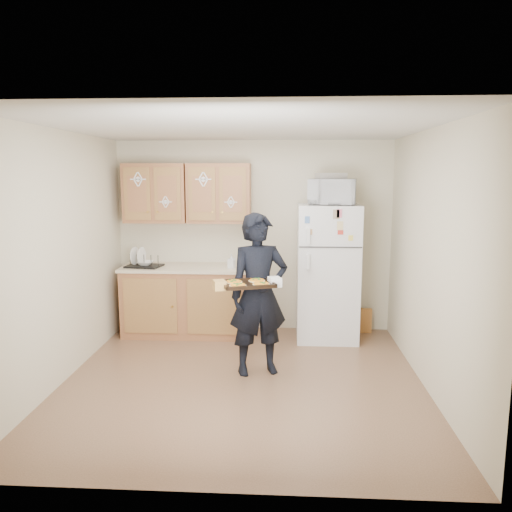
% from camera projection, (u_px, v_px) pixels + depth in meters
% --- Properties ---
extents(floor, '(3.60, 3.60, 0.00)m').
position_uv_depth(floor, '(243.00, 381.00, 5.04)').
color(floor, brown).
rests_on(floor, ground).
extents(ceiling, '(3.60, 3.60, 0.00)m').
position_uv_depth(ceiling, '(241.00, 127.00, 4.64)').
color(ceiling, silver).
rests_on(ceiling, wall_back).
extents(wall_back, '(3.60, 0.04, 2.50)m').
position_uv_depth(wall_back, '(254.00, 237.00, 6.61)').
color(wall_back, beige).
rests_on(wall_back, floor).
extents(wall_front, '(3.60, 0.04, 2.50)m').
position_uv_depth(wall_front, '(217.00, 308.00, 3.06)').
color(wall_front, beige).
rests_on(wall_front, floor).
extents(wall_left, '(0.04, 3.60, 2.50)m').
position_uv_depth(wall_left, '(61.00, 258.00, 4.94)').
color(wall_left, beige).
rests_on(wall_left, floor).
extents(wall_right, '(0.04, 3.60, 2.50)m').
position_uv_depth(wall_right, '(431.00, 261.00, 4.74)').
color(wall_right, beige).
rests_on(wall_right, floor).
extents(refrigerator, '(0.75, 0.70, 1.70)m').
position_uv_depth(refrigerator, '(327.00, 272.00, 6.26)').
color(refrigerator, silver).
rests_on(refrigerator, floor).
extents(base_cabinet, '(1.60, 0.60, 0.86)m').
position_uv_depth(base_cabinet, '(187.00, 302.00, 6.48)').
color(base_cabinet, brown).
rests_on(base_cabinet, floor).
extents(countertop, '(1.64, 0.64, 0.04)m').
position_uv_depth(countertop, '(186.00, 268.00, 6.40)').
color(countertop, beige).
rests_on(countertop, base_cabinet).
extents(upper_cab_left, '(0.80, 0.33, 0.75)m').
position_uv_depth(upper_cab_left, '(156.00, 193.00, 6.41)').
color(upper_cab_left, brown).
rests_on(upper_cab_left, wall_back).
extents(upper_cab_right, '(0.80, 0.33, 0.75)m').
position_uv_depth(upper_cab_right, '(219.00, 193.00, 6.36)').
color(upper_cab_right, brown).
rests_on(upper_cab_right, wall_back).
extents(cereal_box, '(0.20, 0.07, 0.32)m').
position_uv_depth(cereal_box, '(364.00, 321.00, 6.58)').
color(cereal_box, gold).
rests_on(cereal_box, floor).
extents(person, '(0.71, 0.58, 1.68)m').
position_uv_depth(person, '(259.00, 294.00, 5.14)').
color(person, black).
rests_on(person, floor).
extents(baking_tray, '(0.58, 0.50, 0.04)m').
position_uv_depth(baking_tray, '(247.00, 284.00, 4.84)').
color(baking_tray, black).
rests_on(baking_tray, person).
extents(pizza_front_left, '(0.16, 0.16, 0.02)m').
position_uv_depth(pizza_front_left, '(238.00, 285.00, 4.73)').
color(pizza_front_left, '#FFAA20').
rests_on(pizza_front_left, baking_tray).
extents(pizza_front_right, '(0.16, 0.16, 0.02)m').
position_uv_depth(pizza_front_right, '(261.00, 284.00, 4.79)').
color(pizza_front_right, '#FFAA20').
rests_on(pizza_front_right, baking_tray).
extents(pizza_back_left, '(0.16, 0.16, 0.02)m').
position_uv_depth(pizza_back_left, '(234.00, 282.00, 4.88)').
color(pizza_back_left, '#FFAA20').
rests_on(pizza_back_left, baking_tray).
extents(pizza_back_right, '(0.16, 0.16, 0.02)m').
position_uv_depth(pizza_back_right, '(257.00, 280.00, 4.94)').
color(pizza_back_right, '#FFAA20').
rests_on(pizza_back_right, baking_tray).
extents(microwave, '(0.62, 0.47, 0.31)m').
position_uv_depth(microwave, '(332.00, 192.00, 6.04)').
color(microwave, silver).
rests_on(microwave, refrigerator).
extents(foil_pan, '(0.38, 0.30, 0.07)m').
position_uv_depth(foil_pan, '(331.00, 176.00, 6.04)').
color(foil_pan, '#BABAC1').
rests_on(foil_pan, microwave).
extents(dish_rack, '(0.47, 0.39, 0.17)m').
position_uv_depth(dish_rack, '(144.00, 260.00, 6.35)').
color(dish_rack, black).
rests_on(dish_rack, countertop).
extents(bowl, '(0.23, 0.23, 0.05)m').
position_uv_depth(bowl, '(145.00, 263.00, 6.36)').
color(bowl, silver).
rests_on(bowl, dish_rack).
extents(soap_bottle, '(0.10, 0.10, 0.18)m').
position_uv_depth(soap_bottle, '(232.00, 261.00, 6.25)').
color(soap_bottle, silver).
rests_on(soap_bottle, countertop).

